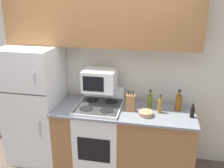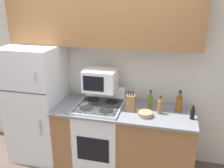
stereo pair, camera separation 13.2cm
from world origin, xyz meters
name	(u,v)px [view 1 (the left image)]	position (x,y,z in m)	size (l,w,h in m)	color
wall_back	(104,70)	(0.00, 0.74, 1.27)	(8.00, 0.05, 2.55)	silver
lower_cabinets	(123,139)	(0.36, 0.31, 0.44)	(1.82, 0.67, 0.89)	#9E6B3D
refrigerator	(36,105)	(-0.91, 0.35, 0.83)	(0.72, 0.73, 1.65)	white
upper_cabinets	(100,20)	(0.00, 0.56, 1.99)	(2.54, 0.31, 0.68)	#9E6B3D
stove	(100,135)	(0.03, 0.30, 0.48)	(0.59, 0.65, 1.08)	white
microwave	(100,80)	(0.01, 0.43, 1.23)	(0.43, 0.36, 0.28)	white
knife_block	(131,103)	(0.45, 0.30, 1.00)	(0.11, 0.09, 0.27)	#9E6B3D
bowl	(146,113)	(0.65, 0.19, 0.92)	(0.19, 0.19, 0.06)	tan
bottle_vinegar	(160,106)	(0.81, 0.31, 0.98)	(0.06, 0.06, 0.24)	olive
bottle_whiskey	(179,102)	(1.05, 0.43, 1.00)	(0.08, 0.08, 0.28)	brown
bottle_soy_sauce	(192,112)	(1.20, 0.26, 0.96)	(0.05, 0.05, 0.18)	black
bottle_olive_oil	(150,101)	(0.68, 0.42, 0.99)	(0.06, 0.06, 0.26)	#5B6619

